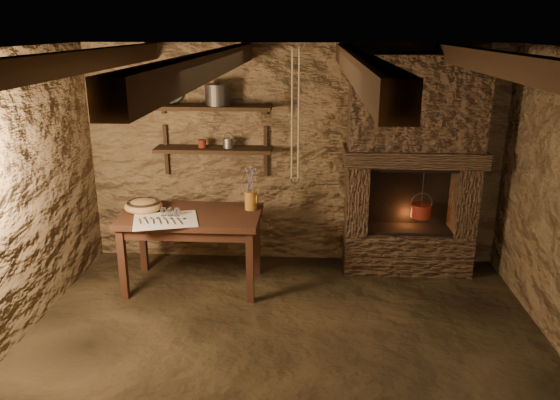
# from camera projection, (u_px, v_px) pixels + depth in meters

# --- Properties ---
(floor) EXTENTS (4.50, 4.50, 0.00)m
(floor) POSITION_uv_depth(u_px,v_px,m) (283.00, 356.00, 4.43)
(floor) COLOR black
(floor) RESTS_ON ground
(back_wall) EXTENTS (4.50, 0.04, 2.40)m
(back_wall) POSITION_uv_depth(u_px,v_px,m) (293.00, 156.00, 5.97)
(back_wall) COLOR #503A25
(back_wall) RESTS_ON floor
(front_wall) EXTENTS (4.50, 0.04, 2.40)m
(front_wall) POSITION_uv_depth(u_px,v_px,m) (255.00, 384.00, 2.16)
(front_wall) COLOR #503A25
(front_wall) RESTS_ON floor
(ceiling) EXTENTS (4.50, 4.00, 0.04)m
(ceiling) POSITION_uv_depth(u_px,v_px,m) (283.00, 50.00, 3.70)
(ceiling) COLOR black
(ceiling) RESTS_ON back_wall
(beam_far_left) EXTENTS (0.14, 3.95, 0.16)m
(beam_far_left) POSITION_uv_depth(u_px,v_px,m) (70.00, 63.00, 3.81)
(beam_far_left) COLOR black
(beam_far_left) RESTS_ON ceiling
(beam_mid_left) EXTENTS (0.14, 3.95, 0.16)m
(beam_mid_left) POSITION_uv_depth(u_px,v_px,m) (211.00, 64.00, 3.76)
(beam_mid_left) COLOR black
(beam_mid_left) RESTS_ON ceiling
(beam_mid_right) EXTENTS (0.14, 3.95, 0.16)m
(beam_mid_right) POSITION_uv_depth(u_px,v_px,m) (357.00, 64.00, 3.70)
(beam_mid_right) COLOR black
(beam_mid_right) RESTS_ON ceiling
(beam_far_right) EXTENTS (0.14, 3.95, 0.16)m
(beam_far_right) POSITION_uv_depth(u_px,v_px,m) (507.00, 65.00, 3.64)
(beam_far_right) COLOR black
(beam_far_right) RESTS_ON ceiling
(shelf_lower) EXTENTS (1.25, 0.30, 0.04)m
(shelf_lower) POSITION_uv_depth(u_px,v_px,m) (213.00, 149.00, 5.83)
(shelf_lower) COLOR black
(shelf_lower) RESTS_ON back_wall
(shelf_upper) EXTENTS (1.25, 0.30, 0.04)m
(shelf_upper) POSITION_uv_depth(u_px,v_px,m) (212.00, 107.00, 5.70)
(shelf_upper) COLOR black
(shelf_upper) RESTS_ON back_wall
(hearth) EXTENTS (1.43, 0.51, 2.30)m
(hearth) POSITION_uv_depth(u_px,v_px,m) (412.00, 160.00, 5.67)
(hearth) COLOR #322419
(hearth) RESTS_ON floor
(work_table) EXTENTS (1.37, 0.79, 0.78)m
(work_table) POSITION_uv_depth(u_px,v_px,m) (193.00, 247.00, 5.52)
(work_table) COLOR #361D13
(work_table) RESTS_ON floor
(linen_cloth) EXTENTS (0.70, 0.62, 0.01)m
(linen_cloth) POSITION_uv_depth(u_px,v_px,m) (165.00, 220.00, 5.21)
(linen_cloth) COLOR white
(linen_cloth) RESTS_ON work_table
(pewter_cutlery_row) EXTENTS (0.53, 0.32, 0.01)m
(pewter_cutlery_row) POSITION_uv_depth(u_px,v_px,m) (165.00, 220.00, 5.19)
(pewter_cutlery_row) COLOR gray
(pewter_cutlery_row) RESTS_ON linen_cloth
(drinking_glasses) EXTENTS (0.19, 0.06, 0.08)m
(drinking_glasses) POSITION_uv_depth(u_px,v_px,m) (170.00, 212.00, 5.30)
(drinking_glasses) COLOR silver
(drinking_glasses) RESTS_ON linen_cloth
(stoneware_jug) EXTENTS (0.14, 0.13, 0.44)m
(stoneware_jug) POSITION_uv_depth(u_px,v_px,m) (251.00, 192.00, 5.48)
(stoneware_jug) COLOR #AF6D22
(stoneware_jug) RESTS_ON work_table
(wooden_bowl) EXTENTS (0.39, 0.39, 0.13)m
(wooden_bowl) POSITION_uv_depth(u_px,v_px,m) (144.00, 206.00, 5.49)
(wooden_bowl) COLOR olive
(wooden_bowl) RESTS_ON work_table
(iron_stockpot) EXTENTS (0.35, 0.35, 0.20)m
(iron_stockpot) POSITION_uv_depth(u_px,v_px,m) (218.00, 96.00, 5.66)
(iron_stockpot) COLOR #2B2926
(iron_stockpot) RESTS_ON shelf_upper
(tin_pan) EXTENTS (0.31, 0.22, 0.28)m
(tin_pan) POSITION_uv_depth(u_px,v_px,m) (170.00, 90.00, 5.77)
(tin_pan) COLOR gray
(tin_pan) RESTS_ON shelf_upper
(small_kettle) EXTENTS (0.18, 0.16, 0.16)m
(small_kettle) POSITION_uv_depth(u_px,v_px,m) (228.00, 143.00, 5.80)
(small_kettle) COLOR gray
(small_kettle) RESTS_ON shelf_lower
(rusty_tin) EXTENTS (0.10, 0.10, 0.08)m
(rusty_tin) POSITION_uv_depth(u_px,v_px,m) (202.00, 144.00, 5.82)
(rusty_tin) COLOR maroon
(rusty_tin) RESTS_ON shelf_lower
(red_pot) EXTENTS (0.23, 0.23, 0.54)m
(red_pot) POSITION_uv_depth(u_px,v_px,m) (421.00, 210.00, 5.77)
(red_pot) COLOR maroon
(red_pot) RESTS_ON hearth
(hanging_ropes) EXTENTS (0.08, 0.08, 1.20)m
(hanging_ropes) POSITION_uv_depth(u_px,v_px,m) (295.00, 115.00, 4.88)
(hanging_ropes) COLOR tan
(hanging_ropes) RESTS_ON ceiling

